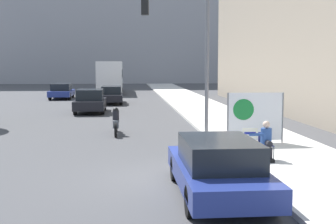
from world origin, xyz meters
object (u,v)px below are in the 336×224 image
(city_bus_on_road, at_px, (111,75))
(pedestrian_behind, at_px, (253,113))
(parked_car_curbside, at_px, (218,167))
(car_on_road_midblock, at_px, (112,95))
(jogger_on_sidewalk, at_px, (239,119))
(seated_protester, at_px, (266,139))
(car_on_road_distant, at_px, (62,91))
(traffic_light_pole, at_px, (185,36))
(protest_banner, at_px, (255,116))
(car_on_road_nearest, at_px, (90,101))
(motorcycle_on_road, at_px, (116,123))

(city_bus_on_road, bearing_deg, pedestrian_behind, -77.87)
(parked_car_curbside, relative_size, car_on_road_midblock, 1.01)
(jogger_on_sidewalk, xyz_separation_m, car_on_road_midblock, (-5.33, 19.35, -0.30))
(seated_protester, distance_m, car_on_road_midblock, 23.43)
(jogger_on_sidewalk, height_order, parked_car_curbside, jogger_on_sidewalk)
(seated_protester, xyz_separation_m, car_on_road_distant, (-9.89, 28.36, -0.07))
(jogger_on_sidewalk, xyz_separation_m, traffic_light_pole, (-1.71, 2.84, 3.26))
(parked_car_curbside, bearing_deg, pedestrian_behind, 69.41)
(jogger_on_sidewalk, relative_size, protest_banner, 0.80)
(seated_protester, distance_m, pedestrian_behind, 5.27)
(jogger_on_sidewalk, height_order, car_on_road_nearest, jogger_on_sidewalk)
(protest_banner, xyz_separation_m, motorcycle_on_road, (-5.19, 3.48, -0.60))
(pedestrian_behind, xyz_separation_m, parked_car_curbside, (-3.20, -8.52, -0.33))
(protest_banner, bearing_deg, jogger_on_sidewalk, 141.55)
(traffic_light_pole, bearing_deg, parked_car_curbside, -92.71)
(seated_protester, height_order, car_on_road_nearest, car_on_road_nearest)
(traffic_light_pole, bearing_deg, pedestrian_behind, -22.55)
(seated_protester, bearing_deg, car_on_road_nearest, 128.47)
(motorcycle_on_road, bearing_deg, traffic_light_pole, -4.63)
(car_on_road_midblock, xyz_separation_m, car_on_road_distant, (-4.56, 5.55, -0.01))
(protest_banner, bearing_deg, seated_protester, -99.34)
(car_on_road_midblock, bearing_deg, car_on_road_nearest, -99.53)
(car_on_road_distant, bearing_deg, traffic_light_pole, -69.65)
(car_on_road_nearest, bearing_deg, parked_car_curbside, -77.47)
(car_on_road_nearest, distance_m, car_on_road_distant, 12.82)
(traffic_light_pole, relative_size, car_on_road_distant, 1.39)
(jogger_on_sidewalk, relative_size, parked_car_curbside, 0.35)
(pedestrian_behind, bearing_deg, car_on_road_distant, 21.42)
(jogger_on_sidewalk, bearing_deg, seated_protester, 122.60)
(jogger_on_sidewalk, height_order, motorcycle_on_road, jogger_on_sidewalk)
(protest_banner, bearing_deg, car_on_road_midblock, 106.45)
(pedestrian_behind, height_order, parked_car_curbside, pedestrian_behind)
(car_on_road_distant, relative_size, city_bus_on_road, 0.38)
(motorcycle_on_road, bearing_deg, car_on_road_midblock, 92.26)
(car_on_road_midblock, distance_m, city_bus_on_road, 14.20)
(car_on_road_midblock, bearing_deg, seated_protester, -76.85)
(pedestrian_behind, relative_size, car_on_road_nearest, 0.41)
(traffic_light_pole, height_order, car_on_road_distant, traffic_light_pole)
(parked_car_curbside, height_order, car_on_road_midblock, car_on_road_midblock)
(motorcycle_on_road, bearing_deg, pedestrian_behind, -13.56)
(pedestrian_behind, xyz_separation_m, car_on_road_midblock, (-6.36, 17.65, -0.33))
(parked_car_curbside, bearing_deg, motorcycle_on_road, 104.27)
(car_on_road_distant, height_order, motorcycle_on_road, car_on_road_distant)
(pedestrian_behind, xyz_separation_m, car_on_road_nearest, (-7.50, 10.84, -0.28))
(seated_protester, distance_m, city_bus_on_road, 37.43)
(car_on_road_distant, bearing_deg, seated_protester, -70.77)
(parked_car_curbside, xyz_separation_m, car_on_road_midblock, (-3.16, 26.17, 0.01))
(seated_protester, xyz_separation_m, jogger_on_sidewalk, (-0.00, 3.46, 0.24))
(car_on_road_midblock, height_order, motorcycle_on_road, car_on_road_midblock)
(jogger_on_sidewalk, distance_m, city_bus_on_road, 34.01)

